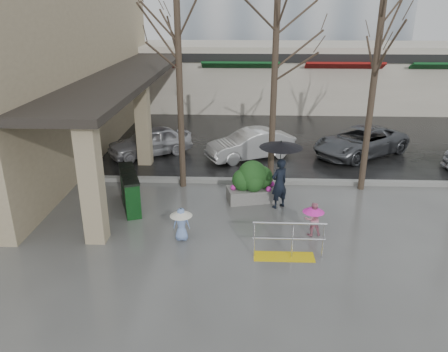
# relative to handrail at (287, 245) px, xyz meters

# --- Properties ---
(ground) EXTENTS (120.00, 120.00, 0.00)m
(ground) POSITION_rel_handrail_xyz_m (-1.36, 1.20, -0.38)
(ground) COLOR #51514F
(ground) RESTS_ON ground
(street_asphalt) EXTENTS (120.00, 36.00, 0.01)m
(street_asphalt) POSITION_rel_handrail_xyz_m (-1.36, 23.20, -0.37)
(street_asphalt) COLOR black
(street_asphalt) RESTS_ON ground
(curb) EXTENTS (120.00, 0.30, 0.15)m
(curb) POSITION_rel_handrail_xyz_m (-1.36, 5.20, -0.30)
(curb) COLOR gray
(curb) RESTS_ON ground
(near_building) EXTENTS (6.00, 18.00, 8.00)m
(near_building) POSITION_rel_handrail_xyz_m (-10.36, 9.20, 3.62)
(near_building) COLOR tan
(near_building) RESTS_ON ground
(canopy_slab) EXTENTS (2.80, 18.00, 0.25)m
(canopy_slab) POSITION_rel_handrail_xyz_m (-6.16, 9.20, 3.25)
(canopy_slab) COLOR #2D2823
(canopy_slab) RESTS_ON pillar_front
(pillar_front) EXTENTS (0.55, 0.55, 3.50)m
(pillar_front) POSITION_rel_handrail_xyz_m (-5.26, 0.70, 1.37)
(pillar_front) COLOR tan
(pillar_front) RESTS_ON ground
(pillar_back) EXTENTS (0.55, 0.55, 3.50)m
(pillar_back) POSITION_rel_handrail_xyz_m (-5.26, 7.20, 1.37)
(pillar_back) COLOR tan
(pillar_back) RESTS_ON ground
(storefront_row) EXTENTS (34.00, 6.74, 4.00)m
(storefront_row) POSITION_rel_handrail_xyz_m (0.64, 19.17, 1.64)
(storefront_row) COLOR beige
(storefront_row) RESTS_ON ground
(handrail) EXTENTS (1.90, 0.50, 1.03)m
(handrail) POSITION_rel_handrail_xyz_m (0.00, 0.00, 0.00)
(handrail) COLOR yellow
(handrail) RESTS_ON ground
(tree_west) EXTENTS (3.20, 3.20, 6.80)m
(tree_west) POSITION_rel_handrail_xyz_m (-3.36, 4.80, 4.71)
(tree_west) COLOR #382B21
(tree_west) RESTS_ON ground
(tree_midwest) EXTENTS (3.20, 3.20, 7.00)m
(tree_midwest) POSITION_rel_handrail_xyz_m (-0.16, 4.80, 4.86)
(tree_midwest) COLOR #382B21
(tree_midwest) RESTS_ON ground
(tree_mideast) EXTENTS (3.20, 3.20, 6.50)m
(tree_mideast) POSITION_rel_handrail_xyz_m (3.14, 4.80, 4.48)
(tree_mideast) COLOR #382B21
(tree_mideast) RESTS_ON ground
(woman) EXTENTS (1.38, 1.38, 2.29)m
(woman) POSITION_rel_handrail_xyz_m (0.02, 3.11, 1.06)
(woman) COLOR black
(woman) RESTS_ON ground
(child_pink) EXTENTS (0.62, 0.62, 1.01)m
(child_pink) POSITION_rel_handrail_xyz_m (0.85, 1.26, 0.22)
(child_pink) COLOR pink
(child_pink) RESTS_ON ground
(child_blue) EXTENTS (0.64, 0.64, 0.98)m
(child_blue) POSITION_rel_handrail_xyz_m (-2.88, 0.82, 0.23)
(child_blue) COLOR #7E9EE0
(child_blue) RESTS_ON ground
(planter) EXTENTS (1.78, 1.16, 1.43)m
(planter) POSITION_rel_handrail_xyz_m (-0.84, 3.61, 0.31)
(planter) COLOR slate
(planter) RESTS_ON ground
(news_boxes) EXTENTS (1.17, 2.18, 1.20)m
(news_boxes) POSITION_rel_handrail_xyz_m (-4.86, 2.96, 0.22)
(news_boxes) COLOR #0D3B13
(news_boxes) RESTS_ON ground
(car_a) EXTENTS (3.92, 3.23, 1.26)m
(car_a) POSITION_rel_handrail_xyz_m (-5.28, 8.35, 0.25)
(car_a) COLOR #B6B6BB
(car_a) RESTS_ON ground
(car_b) EXTENTS (4.02, 2.87, 1.26)m
(car_b) POSITION_rel_handrail_xyz_m (-0.83, 8.07, 0.25)
(car_b) COLOR silver
(car_b) RESTS_ON ground
(car_c) EXTENTS (4.91, 4.31, 1.26)m
(car_c) POSITION_rel_handrail_xyz_m (4.04, 8.73, 0.25)
(car_c) COLOR #53565B
(car_c) RESTS_ON ground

